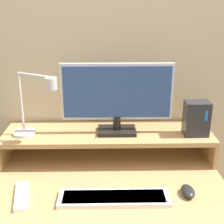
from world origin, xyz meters
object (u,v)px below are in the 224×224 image
at_px(keyboard, 114,198).
at_px(remote_control, 22,196).
at_px(desk_lamp, 34,107).
at_px(monitor, 117,96).
at_px(mouse, 188,191).
at_px(router_dock, 196,118).

distance_m(keyboard, remote_control, 0.37).
bearing_deg(keyboard, desk_lamp, 139.39).
relative_size(monitor, mouse, 5.76).
bearing_deg(monitor, keyboard, -93.73).
bearing_deg(router_dock, desk_lamp, -178.61).
distance_m(router_dock, remote_control, 0.84).
bearing_deg(remote_control, mouse, 0.50).
height_order(monitor, desk_lamp, monitor).
distance_m(monitor, keyboard, 0.47).
bearing_deg(remote_control, desk_lamp, 86.97).
height_order(monitor, remote_control, monitor).
bearing_deg(monitor, mouse, -49.42).
bearing_deg(keyboard, mouse, 5.70).
distance_m(desk_lamp, mouse, 0.75).
bearing_deg(monitor, remote_control, -139.97).
distance_m(desk_lamp, remote_control, 0.39).
relative_size(router_dock, remote_control, 0.83).
xyz_separation_m(monitor, router_dock, (0.37, -0.03, -0.10)).
relative_size(monitor, desk_lamp, 1.72).
relative_size(router_dock, keyboard, 0.38).
xyz_separation_m(desk_lamp, mouse, (0.65, -0.27, -0.27)).
xyz_separation_m(desk_lamp, keyboard, (0.35, -0.30, -0.28)).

